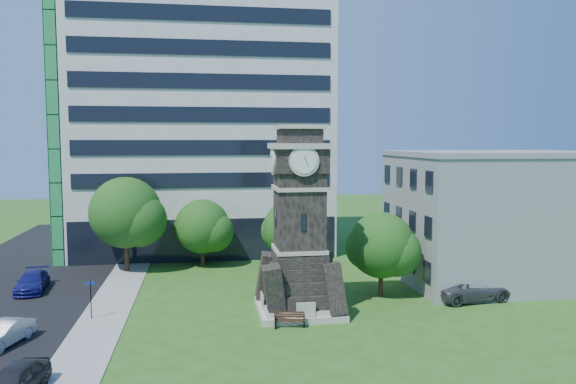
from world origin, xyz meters
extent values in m
plane|color=#285618|center=(0.00, 0.00, 0.00)|extent=(160.00, 160.00, 0.00)
cube|color=gray|center=(-9.50, 5.00, 0.03)|extent=(3.00, 70.00, 0.06)
cube|color=#BDB5A4|center=(3.00, 2.00, 0.20)|extent=(5.40, 5.40, 0.40)
cube|color=#BDB5A4|center=(3.00, 2.00, 0.55)|extent=(4.80, 4.80, 0.30)
cube|color=black|center=(3.00, 2.00, 7.20)|extent=(3.00, 3.00, 6.40)
cube|color=#BDB5A4|center=(3.00, 2.00, 4.20)|extent=(3.25, 3.25, 0.25)
cube|color=#BDB5A4|center=(3.00, 2.00, 8.20)|extent=(3.25, 3.25, 0.25)
cube|color=black|center=(3.00, 0.48, 6.20)|extent=(0.35, 0.08, 1.10)
cube|color=black|center=(3.00, 2.00, 10.00)|extent=(3.30, 3.30, 1.60)
cube|color=#BDB5A4|center=(3.00, 2.00, 10.90)|extent=(3.70, 3.70, 0.35)
cylinder|color=white|center=(3.00, 0.23, 10.00)|extent=(1.56, 0.06, 1.56)
cylinder|color=white|center=(1.23, 2.00, 10.00)|extent=(0.06, 1.56, 1.56)
cube|color=black|center=(3.00, 2.00, 11.50)|extent=(2.60, 2.60, 0.90)
cube|color=#BDB5A4|center=(3.00, 2.00, 12.10)|extent=(3.00, 3.00, 0.25)
cube|color=silver|center=(-3.00, 26.00, 14.00)|extent=(25.00, 15.00, 28.00)
cube|color=black|center=(-3.00, 18.80, 2.00)|extent=(24.50, 0.80, 4.00)
cube|color=gray|center=(20.00, 8.00, 5.00)|extent=(15.00, 12.00, 10.00)
cube|color=gray|center=(20.00, 8.00, 10.20)|extent=(15.20, 12.20, 0.40)
imported|color=#232228|center=(-11.46, -8.43, 0.74)|extent=(2.61, 4.63, 1.49)
imported|color=#AAABB2|center=(-14.10, -1.55, 0.66)|extent=(2.57, 4.25, 1.32)
imported|color=navy|center=(-15.89, 10.06, 0.71)|extent=(2.43, 5.03, 1.41)
imported|color=#46464A|center=(15.51, 2.84, 0.78)|extent=(5.90, 3.32, 1.56)
cube|color=black|center=(1.04, -0.98, 0.36)|extent=(0.06, 0.46, 0.72)
cube|color=black|center=(2.80, -0.98, 0.36)|extent=(0.06, 0.46, 0.72)
cube|color=black|center=(1.92, -0.98, 0.46)|extent=(1.86, 0.50, 0.04)
cube|color=black|center=(1.92, -0.75, 0.75)|extent=(1.86, 0.04, 0.41)
cylinder|color=black|center=(-10.20, 2.33, 1.25)|extent=(0.06, 0.06, 2.50)
cube|color=navy|center=(-10.20, 2.33, 2.35)|extent=(0.60, 0.04, 0.15)
cylinder|color=#332114|center=(-9.73, 15.63, 1.48)|extent=(0.39, 0.39, 2.96)
sphere|color=#245E1C|center=(-9.73, 15.63, 5.10)|extent=(6.12, 6.12, 6.12)
sphere|color=#245E1C|center=(-8.50, 15.02, 4.52)|extent=(4.59, 4.59, 4.59)
sphere|color=#245E1C|center=(-10.80, 16.39, 4.77)|extent=(4.28, 4.28, 4.28)
cylinder|color=#332114|center=(-3.26, 16.63, 1.05)|extent=(0.33, 0.33, 2.09)
sphere|color=#23691F|center=(-3.26, 16.63, 3.60)|extent=(4.86, 4.86, 4.86)
sphere|color=#23691F|center=(-2.29, 16.14, 3.20)|extent=(3.65, 3.65, 3.65)
sphere|color=#23691F|center=(-4.11, 17.23, 3.37)|extent=(3.40, 3.40, 3.40)
cylinder|color=#332114|center=(4.29, 12.93, 1.10)|extent=(0.37, 0.37, 2.19)
sphere|color=#32671E|center=(4.29, 12.93, 3.78)|extent=(4.95, 4.95, 4.95)
sphere|color=#32671E|center=(5.28, 12.43, 3.35)|extent=(3.71, 3.71, 3.71)
sphere|color=#32671E|center=(3.42, 13.55, 3.53)|extent=(3.47, 3.47, 3.47)
cylinder|color=#332114|center=(9.49, 4.82, 1.09)|extent=(0.35, 0.35, 2.18)
sphere|color=#266A1F|center=(9.49, 4.82, 3.75)|extent=(4.75, 4.75, 4.75)
sphere|color=#266A1F|center=(10.44, 4.34, 3.33)|extent=(3.57, 3.57, 3.57)
sphere|color=#266A1F|center=(8.66, 5.41, 3.51)|extent=(3.33, 3.33, 3.33)
camera|label=1|loc=(-3.15, -33.52, 11.25)|focal=35.00mm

